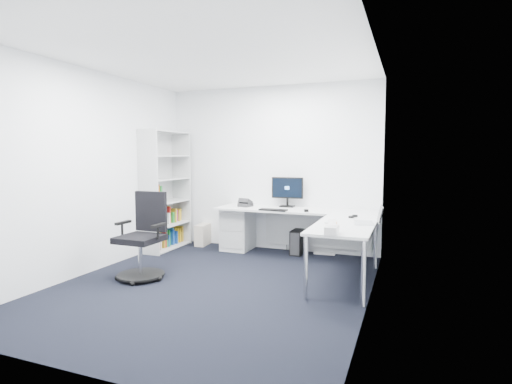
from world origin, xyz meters
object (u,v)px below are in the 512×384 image
(laptop, at_px, (364,214))
(bookshelf, at_px, (166,190))
(task_chair, at_px, (140,236))
(monitor, at_px, (287,192))
(l_desk, at_px, (290,237))

(laptop, bearing_deg, bookshelf, 159.67)
(task_chair, xyz_separation_m, monitor, (1.32, 2.05, 0.44))
(task_chair, relative_size, monitor, 2.13)
(laptop, bearing_deg, l_desk, 141.72)
(l_desk, height_order, bookshelf, bookshelf)
(l_desk, relative_size, bookshelf, 1.28)
(monitor, height_order, laptop, monitor)
(bookshelf, distance_m, task_chair, 1.72)
(bookshelf, xyz_separation_m, monitor, (1.96, 0.51, -0.00))
(l_desk, xyz_separation_m, task_chair, (-1.53, -1.49, 0.18))
(task_chair, relative_size, laptop, 3.39)
(monitor, relative_size, laptop, 1.59)
(laptop, bearing_deg, monitor, 129.46)
(l_desk, distance_m, task_chair, 2.15)
(l_desk, xyz_separation_m, laptop, (1.12, -0.64, 0.48))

